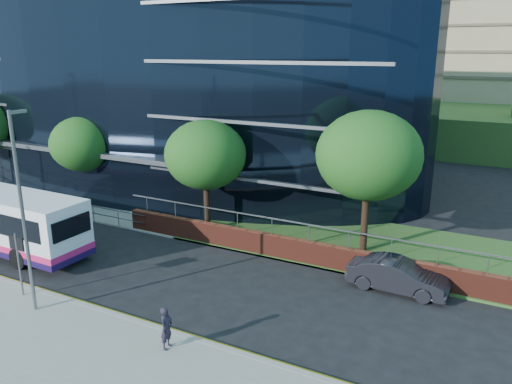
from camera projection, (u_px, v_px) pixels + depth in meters
The scene contains 11 objects.
far_forecourt at pixel (74, 193), 36.77m from camera, with size 50.00×8.00×0.10m, color gray.
glass_office at pixel (172, 77), 42.08m from camera, with size 44.00×23.10×16.00m.
retaining_wall at pixel (435, 278), 21.88m from camera, with size 34.00×0.40×2.11m.
guard_railings at pixel (6, 193), 34.04m from camera, with size 24.00×0.05×1.10m.
street_sign at pixel (17, 251), 20.79m from camera, with size 0.85×0.09×2.80m.
tree_far_b at pixel (83, 144), 33.01m from camera, with size 4.29×4.29×6.05m.
tree_far_c at pixel (206, 155), 28.04m from camera, with size 4.62×4.62×6.51m.
tree_far_d at pixel (369, 156), 24.70m from camera, with size 5.28×5.28×7.44m.
streetlight_east at pixel (23, 208), 18.99m from camera, with size 0.15×0.77×8.00m.
parked_car at pixel (398, 276), 21.83m from camera, with size 1.52×4.35×1.43m, color black.
pedestrian at pixel (166, 328), 17.33m from camera, with size 0.57×0.37×1.56m, color black.
Camera 1 is at (22.27, -14.08, 10.25)m, focal length 35.00 mm.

